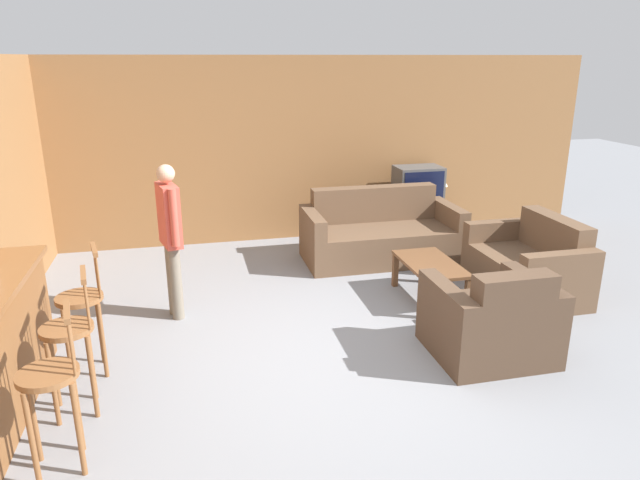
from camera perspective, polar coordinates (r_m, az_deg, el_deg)
ground_plane at (r=5.22m, az=3.21°, el=-11.69°), size 24.00×24.00×0.00m
wall_back at (r=8.25m, az=-3.97°, el=8.93°), size 9.40×0.08×2.60m
bar_chair_near at (r=4.05m, az=-25.20°, el=-13.19°), size 0.44×0.44×1.11m
bar_chair_mid at (r=4.60m, az=-23.69°, el=-9.17°), size 0.43×0.43×1.11m
bar_chair_far at (r=5.11m, az=-22.66°, el=-6.33°), size 0.44×0.44×1.11m
couch_far at (r=7.59m, az=6.04°, el=0.47°), size 2.03×0.96×0.91m
armchair_near at (r=5.33m, az=16.75°, el=-7.91°), size 1.00×0.91×0.89m
loveseat_right at (r=6.87m, az=20.17°, el=-2.44°), size 0.88×1.38×0.87m
coffee_table at (r=6.36m, az=10.96°, el=-2.80°), size 0.54×0.98×0.43m
tv_unit at (r=8.63m, az=9.58°, el=2.02°), size 0.96×0.51×0.51m
tv at (r=8.50m, az=9.77°, el=5.44°), size 0.67×0.46×0.54m
table_lamp at (r=8.62m, az=11.84°, el=5.86°), size 0.26×0.26×0.44m
person_by_window at (r=5.86m, az=-14.73°, el=0.72°), size 0.24×0.49×1.59m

